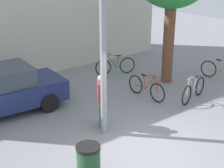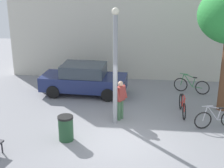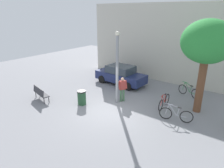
# 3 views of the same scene
# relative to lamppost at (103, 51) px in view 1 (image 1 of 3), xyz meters

# --- Properties ---
(ground_plane) EXTENTS (36.00, 36.00, 0.00)m
(ground_plane) POSITION_rel_lamppost_xyz_m (0.38, -1.44, -2.49)
(ground_plane) COLOR gray
(lamppost) EXTENTS (0.28, 0.28, 4.61)m
(lamppost) POSITION_rel_lamppost_xyz_m (0.00, 0.00, 0.00)
(lamppost) COLOR gray
(lamppost) RESTS_ON ground_plane
(person_by_lamppost) EXTENTS (0.50, 0.62, 1.67)m
(person_by_lamppost) POSITION_rel_lamppost_xyz_m (0.18, 0.35, -1.52)
(person_by_lamppost) COLOR #47704C
(person_by_lamppost) RESTS_ON ground_plane
(bicycle_silver) EXTENTS (1.76, 0.51, 0.97)m
(bicycle_silver) POSITION_rel_lamppost_xyz_m (3.98, -0.00, -2.10)
(bicycle_silver) COLOR black
(bicycle_silver) RESTS_ON ground_plane
(bicycle_green) EXTENTS (1.72, 0.65, 0.97)m
(bicycle_green) POSITION_rel_lamppost_xyz_m (3.48, 3.89, -2.10)
(bicycle_green) COLOR black
(bicycle_green) RESTS_ON ground_plane
(bicycle_orange) EXTENTS (0.46, 1.77, 0.97)m
(bicycle_orange) POSITION_rel_lamppost_xyz_m (6.55, 0.67, -2.10)
(bicycle_orange) COLOR black
(bicycle_orange) RESTS_ON ground_plane
(bicycle_red) EXTENTS (0.13, 1.81, 0.97)m
(bicycle_red) POSITION_rel_lamppost_xyz_m (2.79, 1.18, -2.10)
(bicycle_red) COLOR black
(bicycle_red) RESTS_ON ground_plane
(trash_bin) EXTENTS (0.57, 0.57, 0.94)m
(trash_bin) POSITION_rel_lamppost_xyz_m (-1.63, -1.62, -2.01)
(trash_bin) COLOR #234C2D
(trash_bin) RESTS_ON ground_plane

